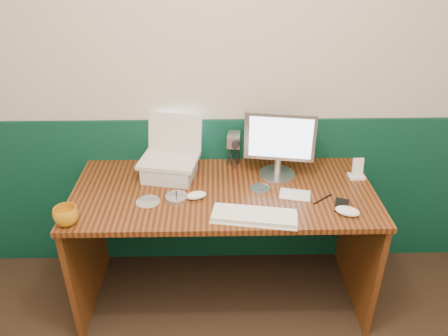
{
  "coord_description": "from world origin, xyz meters",
  "views": [
    {
      "loc": [
        -0.05,
        -0.57,
        1.99
      ],
      "look_at": [
        -0.01,
        1.23,
        0.97
      ],
      "focal_mm": 35.0,
      "sensor_mm": 36.0,
      "label": 1
    }
  ],
  "objects_px": {
    "laptop": "(168,141)",
    "camcorder": "(234,152)",
    "keyboard": "(254,217)",
    "desk": "(223,246)",
    "monitor": "(279,146)",
    "mug": "(66,216)"
  },
  "relations": [
    {
      "from": "laptop",
      "to": "camcorder",
      "type": "distance_m",
      "value": 0.4
    },
    {
      "from": "keyboard",
      "to": "camcorder",
      "type": "distance_m",
      "value": 0.54
    },
    {
      "from": "desk",
      "to": "camcorder",
      "type": "bearing_deg",
      "value": 76.6
    },
    {
      "from": "laptop",
      "to": "keyboard",
      "type": "relative_size",
      "value": 0.76
    },
    {
      "from": "laptop",
      "to": "monitor",
      "type": "relative_size",
      "value": 0.82
    },
    {
      "from": "laptop",
      "to": "mug",
      "type": "relative_size",
      "value": 2.69
    },
    {
      "from": "desk",
      "to": "monitor",
      "type": "height_order",
      "value": "monitor"
    },
    {
      "from": "desk",
      "to": "laptop",
      "type": "relative_size",
      "value": 5.22
    },
    {
      "from": "keyboard",
      "to": "camcorder",
      "type": "bearing_deg",
      "value": 107.93
    },
    {
      "from": "monitor",
      "to": "keyboard",
      "type": "distance_m",
      "value": 0.47
    },
    {
      "from": "desk",
      "to": "mug",
      "type": "bearing_deg",
      "value": -159.32
    },
    {
      "from": "desk",
      "to": "camcorder",
      "type": "relative_size",
      "value": 8.87
    },
    {
      "from": "laptop",
      "to": "monitor",
      "type": "distance_m",
      "value": 0.6
    },
    {
      "from": "monitor",
      "to": "mug",
      "type": "xyz_separation_m",
      "value": [
        -1.04,
        -0.42,
        -0.14
      ]
    },
    {
      "from": "monitor",
      "to": "keyboard",
      "type": "relative_size",
      "value": 0.93
    },
    {
      "from": "mug",
      "to": "desk",
      "type": "bearing_deg",
      "value": 20.68
    },
    {
      "from": "laptop",
      "to": "mug",
      "type": "bearing_deg",
      "value": -125.04
    },
    {
      "from": "desk",
      "to": "mug",
      "type": "relative_size",
      "value": 14.05
    },
    {
      "from": "desk",
      "to": "keyboard",
      "type": "relative_size",
      "value": 3.98
    },
    {
      "from": "laptop",
      "to": "mug",
      "type": "height_order",
      "value": "laptop"
    },
    {
      "from": "laptop",
      "to": "monitor",
      "type": "bearing_deg",
      "value": 10.9
    },
    {
      "from": "monitor",
      "to": "keyboard",
      "type": "bearing_deg",
      "value": -102.27
    }
  ]
}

